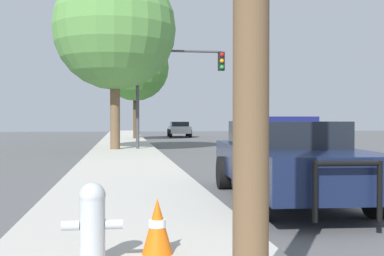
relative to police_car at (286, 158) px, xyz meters
name	(u,v)px	position (x,y,z in m)	size (l,w,h in m)	color
sidewalk_left	(132,227)	(-2.86, -2.10, -0.72)	(3.00, 110.00, 0.13)	#BCB7AD
police_car	(286,158)	(0.00, 0.00, 0.00)	(2.31, 5.47, 1.55)	#141E3D
fire_hydrant	(92,220)	(-3.27, -3.90, -0.25)	(0.57, 0.25, 0.77)	#B7BCC1
traffic_light	(175,76)	(-0.49, 14.26, 2.77)	(4.25, 0.35, 4.78)	#424247
car_background_distant	(179,129)	(1.93, 32.65, -0.06)	(2.04, 4.65, 1.32)	#B7B7BC
tree_sidewalk_far	(135,67)	(-2.00, 26.82, 4.54)	(4.93, 4.93, 7.67)	#4C3823
tree_sidewalk_mid	(115,29)	(-3.29, 14.01, 4.90)	(5.65, 5.65, 8.40)	brown
traffic_cone	(157,226)	(-2.64, -3.67, -0.37)	(0.31, 0.31, 0.57)	orange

